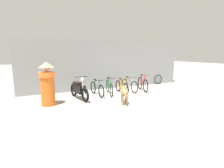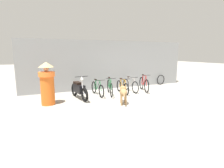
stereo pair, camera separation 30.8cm
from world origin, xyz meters
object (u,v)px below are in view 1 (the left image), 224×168
bicycle_2 (122,87)px  spare_tire_left (158,79)px  person_in_robes (47,83)px  bicycle_4 (143,84)px  bicycle_1 (109,87)px  motorcycle (79,90)px  stray_dog (124,92)px  bicycle_0 (97,89)px  bicycle_3 (129,85)px

bicycle_2 → spare_tire_left: 3.68m
bicycle_2 → person_in_robes: size_ratio=0.93×
bicycle_4 → spare_tire_left: size_ratio=2.53×
spare_tire_left → bicycle_1: bearing=-162.7°
bicycle_1 → motorcycle: bearing=-68.3°
stray_dog → person_in_robes: 3.05m
bicycle_0 → motorcycle: motorcycle is taller
bicycle_3 → bicycle_0: bearing=-87.7°
bicycle_3 → motorcycle: motorcycle is taller
bicycle_2 → bicycle_4: 1.33m
bicycle_1 → stray_dog: size_ratio=1.71×
motorcycle → spare_tire_left: size_ratio=2.91×
bicycle_3 → stray_dog: size_ratio=1.60×
bicycle_1 → bicycle_4: bearing=106.3°
bicycle_0 → bicycle_1: 0.62m
bicycle_2 → bicycle_4: size_ratio=0.98×
bicycle_3 → bicycle_4: bicycle_4 is taller
person_in_robes → spare_tire_left: bearing=-137.0°
motorcycle → spare_tire_left: bearing=95.8°
bicycle_3 → bicycle_4: 0.77m
bicycle_0 → bicycle_1: bicycle_1 is taller
person_in_robes → bicycle_3: bearing=-141.0°
motorcycle → spare_tire_left: motorcycle is taller
bicycle_0 → spare_tire_left: (4.78, 1.20, -0.01)m
bicycle_3 → bicycle_4: (0.75, -0.16, 0.04)m
bicycle_1 → stray_dog: bicycle_1 is taller
bicycle_2 → stray_dog: size_ratio=1.58×
person_in_robes → bicycle_2: bearing=-142.4°
bicycle_2 → motorcycle: 2.30m
stray_dog → person_in_robes: (-2.83, 1.07, 0.40)m
stray_dog → motorcycle: bearing=67.8°
motorcycle → person_in_robes: 1.48m
motorcycle → stray_dog: 2.10m
bicycle_0 → bicycle_4: 2.66m
stray_dog → bicycle_4: bearing=-28.3°
bicycle_0 → motorcycle: 1.01m
bicycle_1 → bicycle_4: bicycle_4 is taller
bicycle_4 → bicycle_0: bearing=-74.2°
bicycle_4 → motorcycle: 3.63m
bicycle_4 → spare_tire_left: bearing=136.8°
bicycle_3 → motorcycle: (-2.87, -0.42, 0.09)m
bicycle_0 → person_in_robes: (-2.31, -0.70, 0.55)m
bicycle_1 → stray_dog: 1.68m
stray_dog → bicycle_0: bearing=39.0°
bicycle_2 → motorcycle: size_ratio=0.85×
bicycle_1 → spare_tire_left: bicycle_1 is taller
bicycle_1 → bicycle_2: (0.71, 0.01, -0.04)m
bicycle_0 → bicycle_1: bearing=79.2°
stray_dog → bicycle_3: bearing=-13.5°
bicycle_1 → bicycle_3: bicycle_1 is taller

